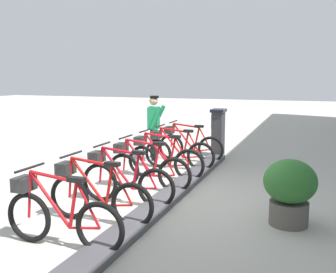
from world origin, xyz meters
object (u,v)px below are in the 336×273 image
object	(u,v)px
bike_docked_2	(162,158)
bike_docked_5	(95,194)
payment_kiosk	(218,132)
bike_docked_3	(145,168)
bike_docked_4	(123,179)
worker_near_rack	(154,125)
planter_bush	(290,189)
bike_docked_6	(58,215)
bike_docked_1	(176,151)
bike_docked_0	(188,145)

from	to	relation	value
bike_docked_2	bike_docked_5	distance (m)	2.71
payment_kiosk	bike_docked_3	bearing A→B (deg)	81.02
bike_docked_4	worker_near_rack	size ratio (longest dim) A/B	1.04
planter_bush	bike_docked_4	bearing A→B (deg)	-0.01
bike_docked_2	bike_docked_6	size ratio (longest dim) A/B	1.00
bike_docked_1	planter_bush	size ratio (longest dim) A/B	1.77
payment_kiosk	bike_docked_1	world-z (taller)	payment_kiosk
bike_docked_1	bike_docked_4	xyz separation A→B (m)	(0.00, 2.71, 0.00)
bike_docked_5	planter_bush	bearing A→B (deg)	-161.36
bike_docked_6	worker_near_rack	xyz separation A→B (m)	(0.84, -5.22, 0.48)
bike_docked_6	worker_near_rack	distance (m)	5.31
bike_docked_0	bike_docked_4	distance (m)	3.62
payment_kiosk	bike_docked_6	size ratio (longest dim) A/B	0.74
bike_docked_6	bike_docked_2	bearing A→B (deg)	-90.00
payment_kiosk	bike_docked_0	world-z (taller)	payment_kiosk
bike_docked_0	bike_docked_2	bearing A→B (deg)	90.00
bike_docked_3	bike_docked_6	distance (m)	2.71
bike_docked_4	bike_docked_5	distance (m)	0.90
planter_bush	bike_docked_3	bearing A→B (deg)	-18.65
bike_docked_3	worker_near_rack	bearing A→B (deg)	-71.51
payment_kiosk	bike_docked_6	distance (m)	6.36
bike_docked_2	bike_docked_4	xyz separation A→B (m)	(0.00, 1.81, 0.00)
payment_kiosk	worker_near_rack	world-z (taller)	worker_near_rack
bike_docked_3	bike_docked_4	size ratio (longest dim) A/B	1.00
bike_docked_5	bike_docked_6	bearing A→B (deg)	90.00
payment_kiosk	bike_docked_2	xyz separation A→B (m)	(0.57, 2.72, -0.24)
payment_kiosk	bike_docked_3	xyz separation A→B (m)	(0.57, 3.62, -0.24)
bike_docked_6	bike_docked_4	bearing A→B (deg)	-90.00
bike_docked_3	planter_bush	xyz separation A→B (m)	(-2.68, 0.91, 0.11)
bike_docked_0	planter_bush	bearing A→B (deg)	126.53
bike_docked_0	bike_docked_6	bearing A→B (deg)	90.00
bike_docked_2	worker_near_rack	distance (m)	1.87
bike_docked_3	bike_docked_4	xyz separation A→B (m)	(0.00, 0.90, 0.00)
bike_docked_4	bike_docked_6	size ratio (longest dim) A/B	1.00
bike_docked_5	planter_bush	xyz separation A→B (m)	(-2.68, -0.90, 0.11)
bike_docked_2	worker_near_rack	bearing A→B (deg)	-62.37
bike_docked_4	bike_docked_1	bearing A→B (deg)	-90.00
bike_docked_0	worker_near_rack	distance (m)	0.99
bike_docked_3	bike_docked_5	bearing A→B (deg)	90.00
bike_docked_3	planter_bush	distance (m)	2.83
payment_kiosk	bike_docked_1	distance (m)	1.91
bike_docked_3	bike_docked_6	xyz separation A→B (m)	(0.00, 2.71, 0.00)
bike_docked_0	bike_docked_5	distance (m)	4.52
bike_docked_6	worker_near_rack	bearing A→B (deg)	-80.88
bike_docked_3	planter_bush	size ratio (longest dim) A/B	1.77
bike_docked_1	bike_docked_6	bearing A→B (deg)	90.00
bike_docked_3	worker_near_rack	world-z (taller)	worker_near_rack
bike_docked_3	payment_kiosk	bearing A→B (deg)	-98.98
bike_docked_4	bike_docked_3	bearing A→B (deg)	-90.00
bike_docked_4	bike_docked_6	distance (m)	1.81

